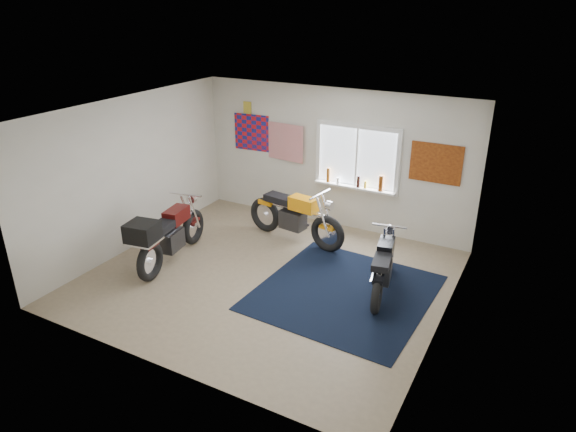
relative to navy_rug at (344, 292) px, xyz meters
The scene contains 10 objects.
ground 1.28m from the navy_rug, behind, with size 5.50×5.50×0.00m, color #9E896B.
room_shell 2.07m from the navy_rug, behind, with size 5.50×5.50×5.50m.
navy_rug is the anchor object (origin of this frame).
window_assembly 2.78m from the navy_rug, 108.41° to the left, with size 1.66×0.17×1.26m.
oil_bottles 2.55m from the navy_rug, 106.78° to the left, with size 1.14×0.09×0.30m.
flag_display 4.47m from the navy_rug, 143.85° to the left, with size 1.60×0.10×1.17m.
triumph_poster 2.86m from the navy_rug, 73.53° to the left, with size 0.90×0.03×0.70m, color #A54C14.
yellow_triumph 2.06m from the navy_rug, 140.18° to the left, with size 2.11×0.64×1.07m.
black_chrome_bike 0.71m from the navy_rug, 34.53° to the left, with size 0.58×1.78×0.92m.
maroon_tourer 3.09m from the navy_rug, 169.32° to the right, with size 0.78×2.07×1.05m.
Camera 1 is at (3.73, -6.25, 4.23)m, focal length 32.00 mm.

